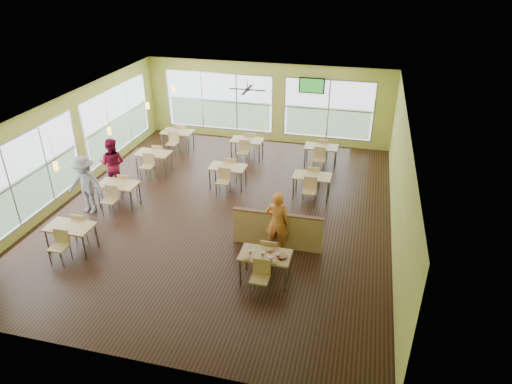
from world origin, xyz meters
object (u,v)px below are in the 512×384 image
at_px(main_table, 265,258).
at_px(food_basket, 282,256).
at_px(half_wall_divider, 277,230).
at_px(man_plaid, 277,222).

height_order(main_table, food_basket, main_table).
distance_m(half_wall_divider, man_plaid, 0.38).
xyz_separation_m(man_plaid, food_basket, (0.38, -1.31, -0.08)).
bearing_deg(food_basket, man_plaid, 106.10).
xyz_separation_m(half_wall_divider, man_plaid, (0.02, -0.16, 0.34)).
relative_size(main_table, food_basket, 5.77).
bearing_deg(half_wall_divider, food_basket, -74.96).
bearing_deg(man_plaid, food_basket, 106.51).
relative_size(half_wall_divider, man_plaid, 1.38).
bearing_deg(man_plaid, half_wall_divider, -83.44).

